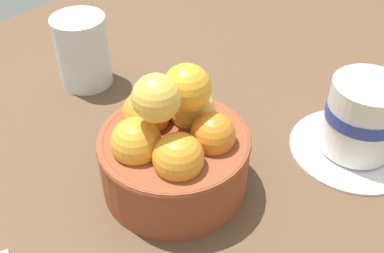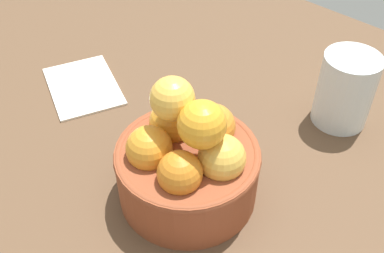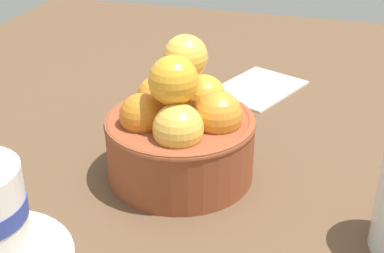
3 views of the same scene
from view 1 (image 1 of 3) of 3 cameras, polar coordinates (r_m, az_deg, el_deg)
ground_plane at (r=50.74cm, az=-2.00°, el=-8.94°), size 119.58×93.54×4.92cm
terracotta_bowl at (r=45.41cm, az=-2.28°, el=-2.63°), size 14.91×14.91×14.28cm
coffee_cup at (r=53.16cm, az=19.99°, el=0.60°), size 14.12×14.12×8.96cm
water_glass at (r=62.59cm, az=-13.25°, el=8.99°), size 6.88×6.88×9.38cm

